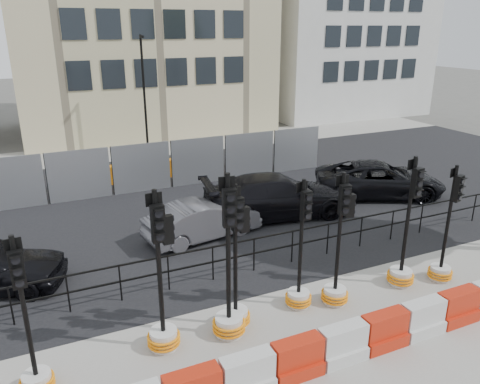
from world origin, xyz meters
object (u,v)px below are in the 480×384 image
traffic_signal_a (34,362)px  traffic_signal_d (236,294)px  traffic_signal_h (443,258)px  car_c (277,196)px

traffic_signal_a → traffic_signal_d: size_ratio=0.94×
traffic_signal_d → traffic_signal_h: 5.76m
traffic_signal_d → traffic_signal_a: bearing=-177.4°
traffic_signal_a → traffic_signal_d: (4.15, 0.33, 0.15)m
traffic_signal_d → traffic_signal_h: bearing=-6.0°
traffic_signal_a → traffic_signal_h: (9.90, -0.08, 0.00)m
traffic_signal_a → traffic_signal_h: traffic_signal_h is taller
traffic_signal_a → car_c: traffic_signal_a is taller
car_c → traffic_signal_h: bearing=-153.8°
traffic_signal_d → car_c: 6.58m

